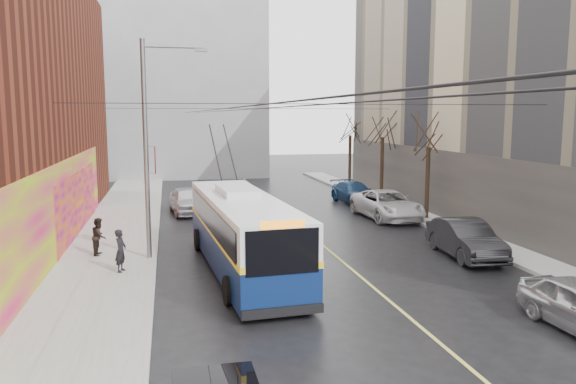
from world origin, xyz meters
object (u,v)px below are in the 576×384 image
object	(u,v)px
tree_mid	(383,126)
tree_far	(350,126)
tree_near	(429,133)
parked_car_c	(387,205)
parked_car_b	(465,239)
pedestrian_b	(99,236)
streetlight_pole	(150,144)
pedestrian_a	(121,251)
trolleybus	(242,231)
parked_car_d	(354,193)
following_car	(187,200)

from	to	relation	value
tree_mid	tree_far	bearing A→B (deg)	90.00
tree_near	parked_car_c	world-z (taller)	tree_near
parked_car_b	pedestrian_b	bearing A→B (deg)	172.80
streetlight_pole	pedestrian_a	xyz separation A→B (m)	(-1.14, -1.95, -3.89)
trolleybus	parked_car_b	xyz separation A→B (m)	(9.52, 0.04, -0.75)
tree_near	pedestrian_b	distance (m)	18.54
parked_car_b	pedestrian_a	xyz separation A→B (m)	(-14.10, 0.23, 0.16)
trolleybus	pedestrian_b	xyz separation A→B (m)	(-5.67, 3.15, -0.61)
tree_far	pedestrian_b	bearing A→B (deg)	-132.32
streetlight_pole	tree_far	distance (m)	25.09
parked_car_c	pedestrian_a	bearing A→B (deg)	-150.61
parked_car_b	tree_mid	bearing A→B (deg)	86.19
parked_car_d	following_car	xyz separation A→B (m)	(-11.36, -1.76, 0.10)
streetlight_pole	tree_near	size ratio (longest dim) A/B	1.41
streetlight_pole	parked_car_b	world-z (taller)	streetlight_pole
following_car	pedestrian_b	size ratio (longest dim) A/B	3.03
trolleybus	pedestrian_b	world-z (taller)	trolleybus
tree_near	trolleybus	world-z (taller)	tree_near
pedestrian_a	following_car	bearing A→B (deg)	3.15
trolleybus	pedestrian_b	size ratio (longest dim) A/B	7.55
trolleybus	parked_car_c	size ratio (longest dim) A/B	2.03
tree_near	tree_mid	xyz separation A→B (m)	(0.00, 7.00, 0.28)
tree_far	tree_mid	bearing A→B (deg)	-90.00
parked_car_b	pedestrian_b	world-z (taller)	pedestrian_b
tree_near	parked_car_d	bearing A→B (deg)	106.15
tree_mid	pedestrian_a	xyz separation A→B (m)	(-16.28, -14.95, -4.30)
tree_near	following_car	size ratio (longest dim) A/B	1.34
trolleybus	parked_car_b	world-z (taller)	trolleybus
tree_mid	trolleybus	world-z (taller)	tree_mid
parked_car_b	parked_car_d	world-z (taller)	parked_car_b
trolleybus	following_car	size ratio (longest dim) A/B	2.49
streetlight_pole	tree_near	distance (m)	16.28
following_car	pedestrian_b	distance (m)	10.99
pedestrian_a	tree_near	bearing A→B (deg)	-48.25
parked_car_b	pedestrian_a	world-z (taller)	pedestrian_a
tree_far	parked_car_d	xyz separation A→B (m)	(-2.00, -7.09, -4.43)
following_car	pedestrian_b	world-z (taller)	pedestrian_b
tree_far	parked_car_c	bearing A→B (deg)	-98.76
following_car	pedestrian_a	size ratio (longest dim) A/B	2.95
trolleybus	parked_car_b	size ratio (longest dim) A/B	2.45
parked_car_c	trolleybus	bearing A→B (deg)	-139.11
parked_car_d	following_car	size ratio (longest dim) A/B	1.03
tree_far	following_car	distance (m)	16.60
tree_near	pedestrian_b	world-z (taller)	tree_near
streetlight_pole	trolleybus	xyz separation A→B (m)	(3.44, -2.22, -3.30)
streetlight_pole	following_car	size ratio (longest dim) A/B	1.89
tree_far	trolleybus	xyz separation A→B (m)	(-11.70, -22.22, -3.59)
parked_car_d	following_car	bearing A→B (deg)	-176.09
tree_far	parked_car_c	size ratio (longest dim) A/B	1.12
tree_far	parked_car_d	distance (m)	8.60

